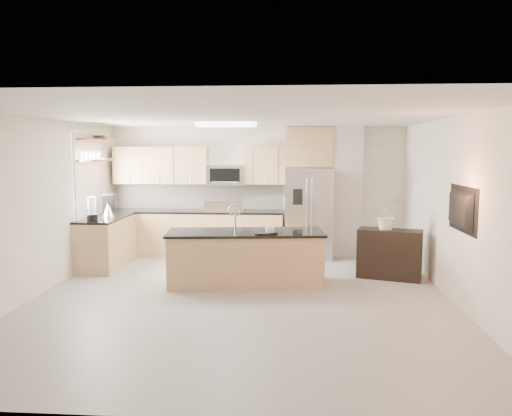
# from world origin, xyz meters

# --- Properties ---
(floor) EXTENTS (6.50, 6.50, 0.00)m
(floor) POSITION_xyz_m (0.00, 0.00, 0.00)
(floor) COLOR #ACA9A4
(floor) RESTS_ON ground
(ceiling) EXTENTS (6.00, 6.50, 0.02)m
(ceiling) POSITION_xyz_m (0.00, 0.00, 2.60)
(ceiling) COLOR silver
(ceiling) RESTS_ON wall_back
(wall_back) EXTENTS (6.00, 0.02, 2.60)m
(wall_back) POSITION_xyz_m (0.00, 3.25, 1.30)
(wall_back) COLOR white
(wall_back) RESTS_ON floor
(wall_front) EXTENTS (6.00, 0.02, 2.60)m
(wall_front) POSITION_xyz_m (0.00, -3.25, 1.30)
(wall_front) COLOR white
(wall_front) RESTS_ON floor
(wall_left) EXTENTS (0.02, 6.50, 2.60)m
(wall_left) POSITION_xyz_m (-3.00, 0.00, 1.30)
(wall_left) COLOR white
(wall_left) RESTS_ON floor
(wall_right) EXTENTS (0.02, 6.50, 2.60)m
(wall_right) POSITION_xyz_m (3.00, 0.00, 1.30)
(wall_right) COLOR white
(wall_right) RESTS_ON floor
(back_counter) EXTENTS (3.55, 0.66, 1.44)m
(back_counter) POSITION_xyz_m (-1.23, 2.93, 0.47)
(back_counter) COLOR tan
(back_counter) RESTS_ON floor
(left_counter) EXTENTS (0.66, 1.50, 0.92)m
(left_counter) POSITION_xyz_m (-2.67, 1.85, 0.46)
(left_counter) COLOR tan
(left_counter) RESTS_ON floor
(range) EXTENTS (0.76, 0.64, 1.14)m
(range) POSITION_xyz_m (-0.60, 2.92, 0.47)
(range) COLOR black
(range) RESTS_ON floor
(upper_cabinets) EXTENTS (3.50, 0.33, 0.75)m
(upper_cabinets) POSITION_xyz_m (-1.30, 3.09, 1.83)
(upper_cabinets) COLOR tan
(upper_cabinets) RESTS_ON wall_back
(microwave) EXTENTS (0.76, 0.40, 0.40)m
(microwave) POSITION_xyz_m (-0.60, 3.04, 1.63)
(microwave) COLOR #B2B2B4
(microwave) RESTS_ON upper_cabinets
(refrigerator) EXTENTS (0.92, 0.78, 1.78)m
(refrigerator) POSITION_xyz_m (1.06, 2.87, 0.89)
(refrigerator) COLOR #B2B2B4
(refrigerator) RESTS_ON floor
(partition_column) EXTENTS (0.60, 0.30, 2.60)m
(partition_column) POSITION_xyz_m (1.82, 3.10, 1.30)
(partition_column) COLOR beige
(partition_column) RESTS_ON floor
(window) EXTENTS (0.04, 1.15, 1.65)m
(window) POSITION_xyz_m (-2.98, 1.85, 1.65)
(window) COLOR white
(window) RESTS_ON wall_left
(shelf_lower) EXTENTS (0.30, 1.20, 0.04)m
(shelf_lower) POSITION_xyz_m (-2.85, 1.95, 1.95)
(shelf_lower) COLOR brown
(shelf_lower) RESTS_ON wall_left
(shelf_upper) EXTENTS (0.30, 1.20, 0.04)m
(shelf_upper) POSITION_xyz_m (-2.85, 1.95, 2.32)
(shelf_upper) COLOR brown
(shelf_upper) RESTS_ON wall_left
(ceiling_fixture) EXTENTS (1.00, 0.50, 0.06)m
(ceiling_fixture) POSITION_xyz_m (-0.40, 1.60, 2.56)
(ceiling_fixture) COLOR white
(ceiling_fixture) RESTS_ON ceiling
(island) EXTENTS (2.54, 1.14, 1.28)m
(island) POSITION_xyz_m (-0.01, 0.80, 0.43)
(island) COLOR tan
(island) RESTS_ON floor
(credenza) EXTENTS (1.11, 0.71, 0.82)m
(credenza) POSITION_xyz_m (2.36, 1.33, 0.41)
(credenza) COLOR black
(credenza) RESTS_ON floor
(cup) EXTENTS (0.16, 0.16, 0.11)m
(cup) POSITION_xyz_m (0.39, 0.56, 0.91)
(cup) COLOR white
(cup) RESTS_ON island
(platter) EXTENTS (0.52, 0.52, 0.02)m
(platter) POSITION_xyz_m (0.30, 0.65, 0.86)
(platter) COLOR black
(platter) RESTS_ON island
(blender) EXTENTS (0.18, 0.18, 0.42)m
(blender) POSITION_xyz_m (-2.67, 1.26, 1.10)
(blender) COLOR black
(blender) RESTS_ON left_counter
(kettle) EXTENTS (0.23, 0.23, 0.28)m
(kettle) POSITION_xyz_m (-2.63, 1.89, 1.05)
(kettle) COLOR #B2B2B4
(kettle) RESTS_ON left_counter
(coffee_maker) EXTENTS (0.26, 0.29, 0.39)m
(coffee_maker) POSITION_xyz_m (-2.69, 2.09, 1.10)
(coffee_maker) COLOR black
(coffee_maker) RESTS_ON left_counter
(bowl) EXTENTS (0.38, 0.38, 0.09)m
(bowl) POSITION_xyz_m (-2.85, 2.22, 2.38)
(bowl) COLOR #B2B2B4
(bowl) RESTS_ON shelf_upper
(flower_vase) EXTENTS (0.76, 0.70, 0.73)m
(flower_vase) POSITION_xyz_m (2.29, 1.30, 1.19)
(flower_vase) COLOR beige
(flower_vase) RESTS_ON credenza
(television) EXTENTS (0.14, 1.08, 0.62)m
(television) POSITION_xyz_m (2.91, -0.20, 1.35)
(television) COLOR black
(television) RESTS_ON wall_right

